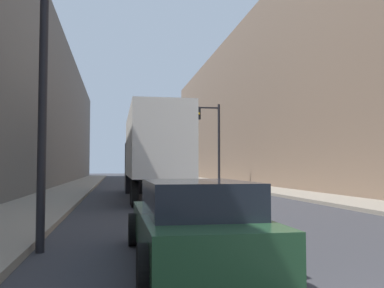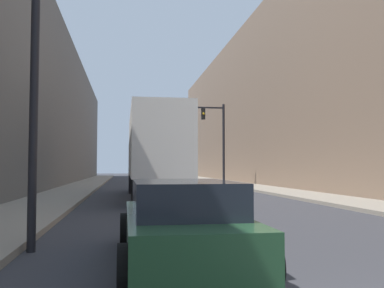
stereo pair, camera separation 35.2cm
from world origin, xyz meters
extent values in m
cube|color=gray|center=(6.29, 30.00, 0.07)|extent=(2.77, 80.00, 0.15)
cube|color=gray|center=(-6.29, 30.00, 0.07)|extent=(2.77, 80.00, 0.15)
cube|color=#846B56|center=(10.67, 30.00, 7.39)|extent=(6.00, 80.00, 14.78)
cube|color=#66605B|center=(-10.67, 30.00, 6.27)|extent=(6.00, 80.00, 12.54)
cube|color=silver|center=(-1.63, 17.66, 2.60)|extent=(2.41, 9.71, 2.99)
cube|color=black|center=(-1.63, 17.66, 0.95)|extent=(1.21, 9.71, 0.24)
cube|color=black|center=(-1.63, 23.90, 1.51)|extent=(2.41, 2.76, 3.02)
cylinder|color=black|center=(-2.69, 14.01, 0.50)|extent=(0.25, 1.00, 1.00)
cylinder|color=black|center=(-0.58, 14.01, 0.50)|extent=(0.25, 1.00, 1.00)
cylinder|color=black|center=(-2.69, 15.21, 0.50)|extent=(0.25, 1.00, 1.00)
cylinder|color=black|center=(-0.58, 15.21, 0.50)|extent=(0.25, 1.00, 1.00)
cylinder|color=black|center=(-2.69, 23.90, 0.50)|extent=(0.25, 1.00, 1.00)
cylinder|color=black|center=(-0.58, 23.90, 0.50)|extent=(0.25, 1.00, 1.00)
cube|color=#234C2D|center=(-2.15, 4.39, 0.50)|extent=(1.75, 4.70, 0.64)
cube|color=#1E232D|center=(-2.15, 4.15, 1.07)|extent=(1.54, 2.58, 0.52)
cylinder|color=black|center=(-3.03, 6.04, 0.32)|extent=(0.25, 0.64, 0.64)
cylinder|color=black|center=(-1.28, 6.04, 0.32)|extent=(0.25, 0.64, 0.64)
cylinder|color=black|center=(-3.03, 2.64, 0.32)|extent=(0.25, 0.64, 0.64)
cylinder|color=black|center=(-1.28, 2.64, 0.32)|extent=(0.25, 0.64, 0.64)
cylinder|color=black|center=(4.76, 30.82, 3.30)|extent=(0.20, 0.20, 6.60)
cube|color=black|center=(1.42, 30.82, 6.30)|extent=(6.66, 0.12, 0.12)
cube|color=black|center=(3.09, 30.82, 5.79)|extent=(0.30, 0.24, 0.90)
sphere|color=gold|center=(3.09, 30.68, 5.79)|extent=(0.18, 0.18, 0.18)
cube|color=black|center=(1.42, 30.82, 5.79)|extent=(0.30, 0.24, 0.90)
sphere|color=gold|center=(1.42, 30.68, 5.51)|extent=(0.18, 0.18, 0.18)
cube|color=black|center=(-0.24, 30.82, 5.79)|extent=(0.30, 0.24, 0.90)
sphere|color=gold|center=(-0.24, 30.68, 5.79)|extent=(0.18, 0.18, 0.18)
cylinder|color=black|center=(-4.76, 5.64, 3.10)|extent=(0.16, 0.16, 6.20)
camera|label=1|loc=(-3.42, -2.56, 1.56)|focal=40.00mm
camera|label=2|loc=(-3.07, -2.62, 1.56)|focal=40.00mm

